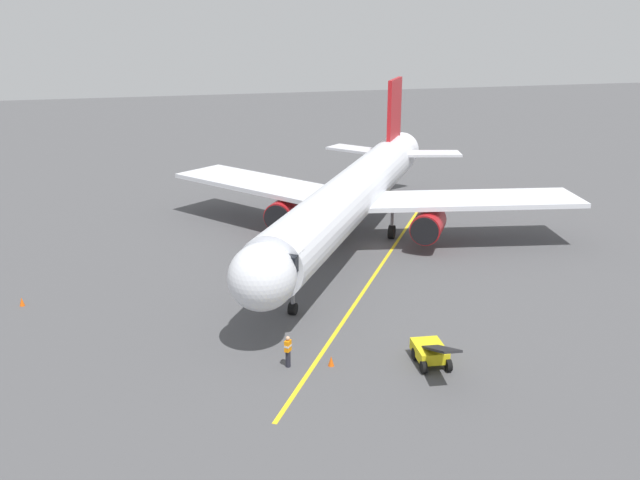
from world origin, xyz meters
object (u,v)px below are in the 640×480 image
airplane (352,196)px  ground_crew_marshaller (288,351)px  safety_cone_nose_right (331,361)px  belt_loader_near_nose (431,352)px  safety_cone_nose_left (22,302)px

airplane → ground_crew_marshaller: 20.48m
airplane → ground_crew_marshaller: airplane is taller
safety_cone_nose_right → belt_loader_near_nose: bearing=166.8°
airplane → belt_loader_near_nose: bearing=84.5°
ground_crew_marshaller → belt_loader_near_nose: bearing=167.0°
airplane → ground_crew_marshaller: size_ratio=20.98×
airplane → safety_cone_nose_right: size_ratio=65.23×
airplane → ground_crew_marshaller: bearing=63.4°
ground_crew_marshaller → safety_cone_nose_left: bearing=-40.1°
belt_loader_near_nose → safety_cone_nose_left: size_ratio=8.50×
airplane → belt_loader_near_nose: airplane is taller
ground_crew_marshaller → safety_cone_nose_right: 2.29m
airplane → belt_loader_near_nose: size_ratio=7.67×
ground_crew_marshaller → safety_cone_nose_left: 18.61m
airplane → safety_cone_nose_left: bearing=14.7°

